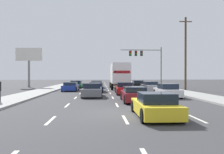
# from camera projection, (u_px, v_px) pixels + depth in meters

# --- Properties ---
(ground_plane) EXTENTS (140.00, 140.00, 0.00)m
(ground_plane) POSITION_uv_depth(u_px,v_px,m) (107.00, 88.00, 36.77)
(ground_plane) COLOR #3D3D3F
(sidewalk_right) EXTENTS (3.05, 80.00, 0.14)m
(sidewalk_right) POSITION_uv_depth(u_px,v_px,m) (165.00, 89.00, 32.24)
(sidewalk_right) COLOR #9E9E99
(sidewalk_right) RESTS_ON ground_plane
(sidewalk_left) EXTENTS (3.05, 80.00, 0.14)m
(sidewalk_left) POSITION_uv_depth(u_px,v_px,m) (49.00, 89.00, 31.31)
(sidewalk_left) COLOR #9E9E99
(sidewalk_left) RESTS_ON ground_plane
(lane_markings) EXTENTS (6.94, 57.00, 0.01)m
(lane_markings) POSITION_uv_depth(u_px,v_px,m) (108.00, 89.00, 32.55)
(lane_markings) COLOR silver
(lane_markings) RESTS_ON ground_plane
(car_green) EXTENTS (2.00, 4.19, 1.21)m
(car_green) POSITION_uv_depth(u_px,v_px,m) (76.00, 84.00, 36.00)
(car_green) COLOR #196B38
(car_green) RESTS_ON ground_plane
(car_blue) EXTENTS (1.97, 4.33, 1.15)m
(car_blue) POSITION_uv_depth(u_px,v_px,m) (71.00, 87.00, 29.11)
(car_blue) COLOR #1E389E
(car_blue) RESTS_ON ground_plane
(car_orange) EXTENTS (2.07, 4.23, 1.22)m
(car_orange) POSITION_uv_depth(u_px,v_px,m) (97.00, 85.00, 35.75)
(car_orange) COLOR orange
(car_orange) RESTS_ON ground_plane
(car_navy) EXTENTS (1.88, 4.56, 1.23)m
(car_navy) POSITION_uv_depth(u_px,v_px,m) (96.00, 87.00, 27.48)
(car_navy) COLOR #141E4C
(car_navy) RESTS_ON ground_plane
(car_gray) EXTENTS (1.92, 4.08, 1.30)m
(car_gray) POSITION_uv_depth(u_px,v_px,m) (92.00, 91.00, 20.99)
(car_gray) COLOR slate
(car_gray) RESTS_ON ground_plane
(box_truck) EXTENTS (2.73, 9.34, 3.76)m
(box_truck) POSITION_uv_depth(u_px,v_px,m) (119.00, 75.00, 32.80)
(box_truck) COLOR white
(box_truck) RESTS_ON ground_plane
(car_red) EXTENTS (2.01, 4.71, 1.29)m
(car_red) POSITION_uv_depth(u_px,v_px,m) (124.00, 89.00, 24.22)
(car_red) COLOR red
(car_red) RESTS_ON ground_plane
(car_maroon) EXTENTS (1.91, 4.20, 1.18)m
(car_maroon) POSITION_uv_depth(u_px,v_px,m) (134.00, 94.00, 17.02)
(car_maroon) COLOR maroon
(car_maroon) RESTS_ON ground_plane
(car_yellow) EXTENTS (1.93, 4.07, 1.21)m
(car_yellow) POSITION_uv_depth(u_px,v_px,m) (155.00, 106.00, 10.74)
(car_yellow) COLOR yellow
(car_yellow) RESTS_ON ground_plane
(car_black) EXTENTS (1.95, 4.35, 1.23)m
(car_black) POSITION_uv_depth(u_px,v_px,m) (138.00, 84.00, 36.51)
(car_black) COLOR black
(car_black) RESTS_ON ground_plane
(car_silver) EXTENTS (1.86, 4.55, 1.27)m
(car_silver) POSITION_uv_depth(u_px,v_px,m) (150.00, 87.00, 28.54)
(car_silver) COLOR #B7BABF
(car_silver) RESTS_ON ground_plane
(car_white) EXTENTS (1.89, 4.32, 1.27)m
(car_white) POSITION_uv_depth(u_px,v_px,m) (167.00, 91.00, 20.67)
(car_white) COLOR white
(car_white) RESTS_ON ground_plane
(traffic_signal_mast) EXTENTS (7.89, 0.69, 7.44)m
(traffic_signal_mast) POSITION_uv_depth(u_px,v_px,m) (143.00, 56.00, 41.48)
(traffic_signal_mast) COLOR #595B56
(traffic_signal_mast) RESTS_ON ground_plane
(utility_pole_mid) EXTENTS (1.80, 0.28, 10.21)m
(utility_pole_mid) POSITION_uv_depth(u_px,v_px,m) (186.00, 53.00, 30.62)
(utility_pole_mid) COLOR brown
(utility_pole_mid) RESTS_ON ground_plane
(roadside_billboard) EXTENTS (4.48, 0.36, 6.83)m
(roadside_billboard) POSITION_uv_depth(u_px,v_px,m) (29.00, 59.00, 37.79)
(roadside_billboard) COLOR slate
(roadside_billboard) RESTS_ON ground_plane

